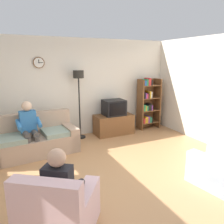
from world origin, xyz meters
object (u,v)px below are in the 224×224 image
couch (34,140)px  bookshelf (147,103)px  tv (114,108)px  armchair_near_window (60,212)px  person_in_left_armchair (61,185)px  person_on_couch (29,126)px  tv_stand (114,124)px  floor_lamp (79,86)px  armchair_near_bookshelf (223,169)px

couch → bookshelf: size_ratio=1.24×
tv → armchair_near_window: bearing=-125.7°
bookshelf → armchair_near_window: (-3.47, -3.25, -0.51)m
person_in_left_armchair → tv: bearing=54.3°
person_on_couch → tv: bearing=13.7°
tv → couch: bearing=-168.5°
person_on_couch → person_in_left_armchair: person_on_couch is taller
tv_stand → person_in_left_armchair: (-2.22, -3.11, 0.32)m
couch → floor_lamp: bearing=24.5°
armchair_near_window → person_in_left_armchair: (0.05, 0.07, 0.32)m
armchair_near_bookshelf → person_on_couch: 3.93m
armchair_near_window → person_in_left_armchair: 0.33m
couch → tv: bearing=11.5°
floor_lamp → bookshelf: bearing=-0.8°
couch → person_on_couch: 0.41m
couch → tv: size_ratio=3.29×
tv_stand → bookshelf: bearing=3.2°
couch → person_in_left_armchair: (0.05, -2.62, 0.29)m
tv → bookshelf: bookshelf is taller
tv_stand → tv: 0.51m
person_in_left_armchair → floor_lamp: bearing=68.9°
floor_lamp → person_on_couch: floor_lamp is taller
tv → floor_lamp: (-0.98, 0.12, 0.66)m
armchair_near_window → person_on_couch: size_ratio=0.95×
floor_lamp → armchair_near_bookshelf: 3.87m
tv_stand → armchair_near_bookshelf: size_ratio=1.11×
armchair_near_window → person_on_couch: 2.62m
armchair_near_window → armchair_near_bookshelf: size_ratio=1.19×
floor_lamp → person_on_couch: (-1.37, -0.70, -0.75)m
tv_stand → tv: size_ratio=1.83×
armchair_near_bookshelf → person_on_couch: bearing=136.7°
couch → tv_stand: size_ratio=1.79×
armchair_near_bookshelf → person_in_left_armchair: size_ratio=0.88×
tv_stand → armchair_near_bookshelf: bearing=-81.4°
floor_lamp → person_on_couch: size_ratio=1.49×
tv_stand → couch: bearing=-167.9°
bookshelf → person_in_left_armchair: 4.67m
person_on_couch → armchair_near_bookshelf: bearing=-43.3°
armchair_near_window → person_in_left_armchair: size_ratio=1.05×
couch → person_in_left_armchair: size_ratio=1.76×
bookshelf → armchair_near_window: size_ratio=1.34×
tv_stand → person_in_left_armchair: bearing=-125.5°
tv → person_on_couch: 2.42m
tv → bookshelf: (1.20, 0.09, 0.01)m
armchair_near_bookshelf → floor_lamp: bearing=113.6°
tv → floor_lamp: floor_lamp is taller
couch → bookshelf: bearing=9.1°
armchair_near_bookshelf → person_in_left_armchair: 2.74m
bookshelf → floor_lamp: floor_lamp is taller
tv → armchair_near_bookshelf: size_ratio=0.61×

